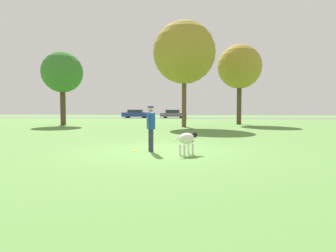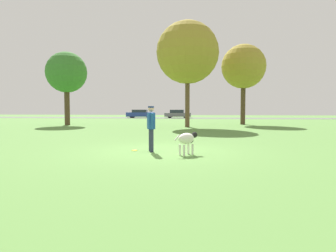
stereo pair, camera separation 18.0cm
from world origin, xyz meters
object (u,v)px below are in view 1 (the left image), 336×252
Objects in this scene: frisbee at (134,150)px; parked_car_grey at (173,114)px; tree_far_left at (62,73)px; tree_far_right at (240,67)px; parked_car_blue at (136,114)px; tree_mid_center at (184,53)px; person at (151,125)px; dog at (187,139)px.

parked_car_grey is (-2.45, 37.61, 0.64)m from frisbee.
tree_far_left is at bearing 123.36° from frisbee.
parked_car_blue is at bearing 126.94° from tree_far_right.
frisbee is at bearing -88.43° from parked_car_grey.
person is at bearing -90.87° from tree_mid_center.
person is 1.46m from dog.
parked_car_blue reaches higher than frisbee.
parked_car_grey reaches higher than dog.
tree_mid_center reaches higher than tree_far_left.
parked_car_blue is 1.07× the size of parked_car_grey.
dog is at bearing -101.18° from tree_far_right.
person is 14.89m from tree_mid_center.
tree_far_right is 21.28m from parked_car_grey.
person is at bearing -12.45° from frisbee.
tree_far_left is (-12.06, 16.14, 4.20)m from dog.
person reaches higher than dog.
tree_far_left is at bearing 80.02° from dog.
parked_car_blue is at bearing 58.54° from dog.
tree_mid_center is at bearing -70.93° from parked_car_blue.
frisbee is at bearing 112.94° from dog.
parked_car_blue reaches higher than dog.
parked_car_blue reaches higher than parked_car_grey.
dog is at bearing -20.31° from frisbee.
person is at bearing -105.21° from tree_far_right.
dog is 15.60m from tree_mid_center.
frisbee is 0.03× the size of tree_far_right.
tree_mid_center reaches higher than parked_car_grey.
person is 19.84m from tree_far_right.
tree_far_right is at bearing -69.04° from parked_car_grey.
dog is 2.08m from frisbee.
parked_car_blue is at bearing 102.82° from frisbee.
dog is 38.56m from parked_car_grey.
parked_car_grey is (-4.35, 38.31, 0.15)m from dog.
tree_mid_center is 25.87m from parked_car_blue.
parked_car_grey is (-3.08, 37.74, -0.27)m from person.
tree_mid_center is at bearing 86.55° from frisbee.
person is 2.03× the size of dog.
parked_car_blue is (-9.14, 37.56, -0.26)m from person.
tree_far_left reaches higher than parked_car_blue.
tree_far_left is 1.44× the size of parked_car_blue.
parked_car_grey is at bearing 49.74° from dog.
tree_far_right is (3.80, 19.22, 4.85)m from dog.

